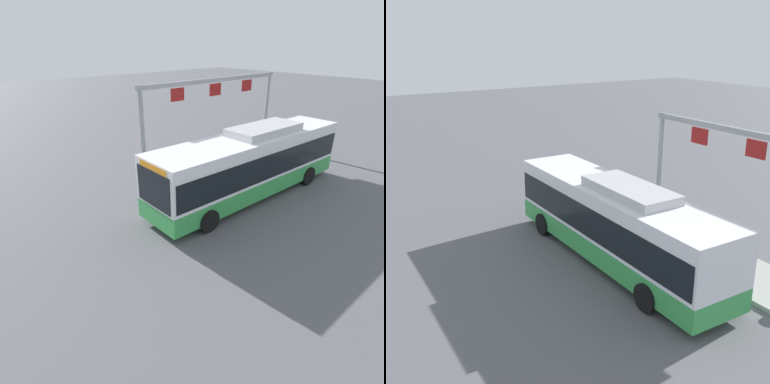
{
  "view_description": "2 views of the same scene",
  "coord_description": "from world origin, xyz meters",
  "views": [
    {
      "loc": [
        11.94,
        9.11,
        7.21
      ],
      "look_at": [
        3.62,
        -0.26,
        1.21
      ],
      "focal_mm": 29.82,
      "sensor_mm": 36.0,
      "label": 1
    },
    {
      "loc": [
        -13.86,
        10.57,
        8.79
      ],
      "look_at": [
        3.95,
        -0.79,
        1.69
      ],
      "focal_mm": 44.52,
      "sensor_mm": 36.0,
      "label": 2
    }
  ],
  "objects": [
    {
      "name": "platform_sign_gantry",
      "position": [
        -2.4,
        -4.92,
        3.84
      ],
      "size": [
        11.12,
        0.24,
        5.2
      ],
      "color": "gray",
      "rests_on": "ground"
    },
    {
      "name": "trash_bin",
      "position": [
        -5.97,
        -3.5,
        0.61
      ],
      "size": [
        0.52,
        0.52,
        0.9
      ],
      "primitive_type": "cylinder",
      "color": "#2D5133",
      "rests_on": "platform_curb"
    },
    {
      "name": "bus_main",
      "position": [
        -0.01,
        0.0,
        1.81
      ],
      "size": [
        11.5,
        2.89,
        3.46
      ],
      "rotation": [
        0.0,
        0.0,
        -0.02
      ],
      "color": "green",
      "rests_on": "ground"
    },
    {
      "name": "person_waiting_near",
      "position": [
        1.94,
        -3.7,
        1.05
      ],
      "size": [
        0.44,
        0.59,
        1.67
      ],
      "rotation": [
        0.0,
        0.0,
        1.29
      ],
      "color": "maroon",
      "rests_on": "platform_curb"
    },
    {
      "name": "platform_curb",
      "position": [
        -1.96,
        -3.41,
        0.08
      ],
      "size": [
        10.0,
        2.8,
        0.16
      ],
      "primitive_type": "cube",
      "color": "#9E9E99",
      "rests_on": "ground"
    },
    {
      "name": "person_boarding",
      "position": [
        3.91,
        -3.73,
        0.89
      ],
      "size": [
        0.47,
        0.6,
        1.67
      ],
      "rotation": [
        0.0,
        0.0,
        1.21
      ],
      "color": "slate",
      "rests_on": "ground"
    },
    {
      "name": "ground_plane",
      "position": [
        0.0,
        0.0,
        0.0
      ],
      "size": [
        120.0,
        120.0,
        0.0
      ],
      "primitive_type": "plane",
      "color": "#56565B"
    }
  ]
}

